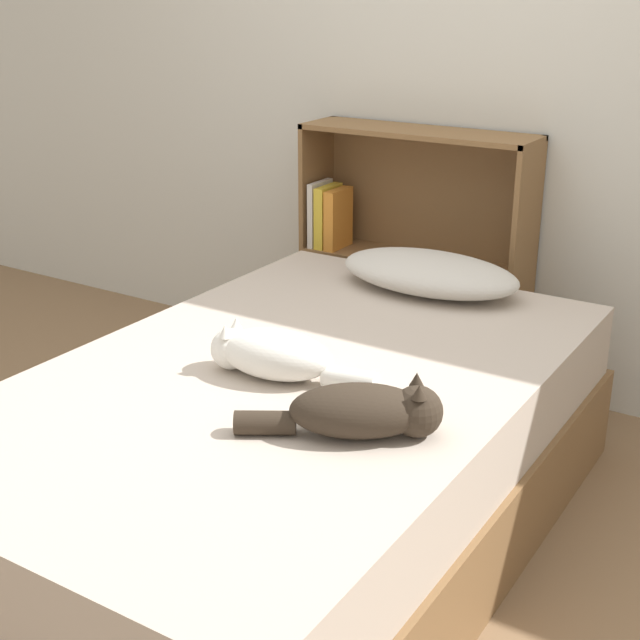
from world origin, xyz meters
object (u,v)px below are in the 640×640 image
(pillow, at_px, (429,273))
(cat_light, at_px, (272,355))
(bookshelf, at_px, (411,253))
(cat_dark, at_px, (366,411))
(bed, at_px, (292,459))

(pillow, distance_m, cat_light, 0.88)
(cat_light, xyz_separation_m, bookshelf, (-0.24, 1.32, -0.08))
(cat_dark, relative_size, bookshelf, 0.43)
(cat_light, distance_m, bookshelf, 1.34)
(cat_dark, bearing_deg, pillow, 76.51)
(cat_dark, bearing_deg, bed, 117.91)
(bed, bearing_deg, bookshelf, 101.77)
(cat_light, height_order, cat_dark, cat_dark)
(bookshelf, bearing_deg, cat_dark, -67.13)
(bed, relative_size, pillow, 3.19)
(pillow, bearing_deg, bed, -91.84)
(bed, bearing_deg, cat_light, -108.25)
(cat_dark, xyz_separation_m, bookshelf, (-0.62, 1.47, -0.08))
(bed, xyz_separation_m, bookshelf, (-0.26, 1.26, 0.26))
(pillow, bearing_deg, bookshelf, 123.33)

